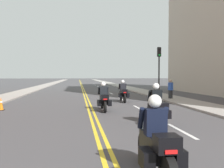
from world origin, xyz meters
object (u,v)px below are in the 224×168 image
at_px(motorcycle_1, 157,108).
at_px(motorcycle_0, 156,145).
at_px(motorcycle_2, 104,99).
at_px(traffic_cone_1, 1,104).
at_px(motorcycle_3, 123,93).
at_px(traffic_light_near, 159,63).
at_px(pedestrian_0, 171,89).

bearing_deg(motorcycle_1, motorcycle_0, -108.96).
bearing_deg(motorcycle_2, traffic_cone_1, 169.85).
distance_m(motorcycle_0, motorcycle_3, 13.29).
xyz_separation_m(motorcycle_2, traffic_light_near, (5.50, 6.71, 2.37)).
distance_m(motorcycle_1, pedestrian_0, 10.34).
height_order(motorcycle_0, motorcycle_1, motorcycle_1).
xyz_separation_m(motorcycle_3, pedestrian_0, (4.08, 0.95, 0.17)).
height_order(motorcycle_1, motorcycle_2, motorcycle_1).
height_order(motorcycle_1, traffic_cone_1, motorcycle_1).
bearing_deg(motorcycle_0, motorcycle_2, 91.72).
bearing_deg(motorcycle_2, motorcycle_3, 66.37).
distance_m(motorcycle_0, traffic_cone_1, 11.39).
distance_m(motorcycle_3, traffic_cone_1, 8.31).
height_order(motorcycle_3, traffic_light_near, traffic_light_near).
bearing_deg(traffic_cone_1, pedestrian_0, 20.18).
distance_m(motorcycle_1, traffic_cone_1, 8.96).
height_order(motorcycle_0, traffic_light_near, traffic_light_near).
distance_m(motorcycle_0, motorcycle_2, 8.80).
xyz_separation_m(traffic_cone_1, pedestrian_0, (11.68, 4.29, 0.47)).
bearing_deg(motorcycle_0, motorcycle_1, 72.53).
bearing_deg(pedestrian_0, motorcycle_3, -98.63).
bearing_deg(pedestrian_0, motorcycle_1, -46.48).
distance_m(motorcycle_2, motorcycle_3, 4.76).
bearing_deg(traffic_light_near, traffic_cone_1, -153.06).
bearing_deg(motorcycle_3, motorcycle_2, -112.50).
relative_size(motorcycle_1, motorcycle_2, 1.00).
distance_m(motorcycle_1, motorcycle_3, 8.44).
xyz_separation_m(motorcycle_1, traffic_light_near, (3.83, 10.78, 2.37)).
xyz_separation_m(traffic_light_near, pedestrian_0, (0.49, -1.39, -2.19)).
distance_m(traffic_cone_1, pedestrian_0, 12.45).
xyz_separation_m(motorcycle_2, pedestrian_0, (5.99, 5.32, 0.18)).
bearing_deg(motorcycle_1, traffic_light_near, 70.28).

